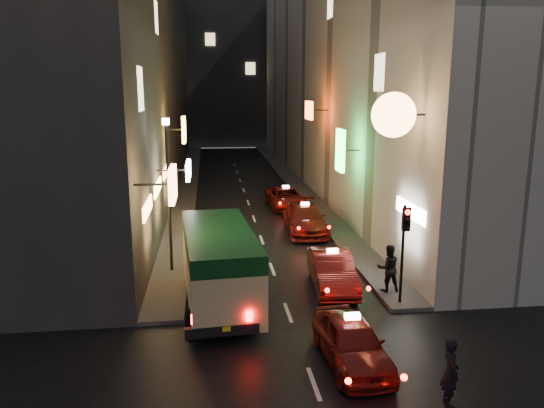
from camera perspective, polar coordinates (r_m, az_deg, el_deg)
name	(u,v)px	position (r m, az deg, el deg)	size (l,w,h in m)	color
building_left	(134,68)	(42.61, -14.62, 13.93)	(7.57, 52.00, 18.00)	#383533
building_right	(341,69)	(43.57, 7.40, 14.17)	(7.91, 52.00, 18.00)	#B6B2A7
building_far	(225,62)	(74.37, -5.05, 14.96)	(30.00, 10.00, 22.00)	#2E2E32
sidewalk_left	(188,184)	(42.93, -9.01, 2.19)	(1.50, 52.00, 0.15)	#4D4B48
sidewalk_right	(293,181)	(43.43, 2.27, 2.45)	(1.50, 52.00, 0.15)	#4D4B48
minibus	(219,258)	(18.56, -5.72, -5.84)	(2.76, 6.60, 2.77)	#CDB780
taxi_near	(352,338)	(15.27, 8.56, -14.04)	(2.21, 4.92, 1.71)	maroon
taxi_second	(332,268)	(20.52, 6.50, -6.82)	(2.44, 5.24, 1.80)	maroon
taxi_third	(305,217)	(28.24, 3.57, -1.36)	(2.36, 5.41, 1.87)	maroon
taxi_far	(286,196)	(34.01, 1.50, 0.84)	(2.19, 4.81, 1.67)	maroon
pedestrian_crossing	(451,368)	(13.97, 18.67, -16.35)	(0.63, 0.41, 1.93)	black
pedestrian_sidewalk	(388,265)	(20.12, 12.41, -6.41)	(0.75, 0.47, 2.00)	black
traffic_light	(405,234)	(18.60, 14.10, -3.11)	(0.26, 0.43, 3.50)	black
lamp_post	(168,185)	(21.64, -11.09, 2.00)	(0.28, 0.28, 6.22)	black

